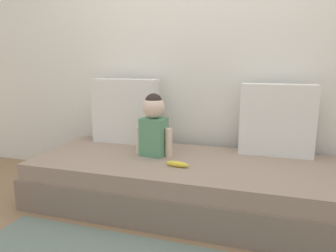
% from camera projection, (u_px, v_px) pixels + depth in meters
% --- Properties ---
extents(ground_plane, '(12.00, 12.00, 0.00)m').
position_uv_depth(ground_plane, '(184.00, 205.00, 2.33)').
color(ground_plane, '#93704C').
extents(back_wall, '(5.51, 0.10, 2.21)m').
position_uv_depth(back_wall, '(202.00, 57.00, 2.64)').
color(back_wall, silver).
rests_on(back_wall, ground).
extents(couch, '(2.31, 0.91, 0.35)m').
position_uv_depth(couch, '(185.00, 183.00, 2.29)').
color(couch, '#826C5B').
rests_on(couch, ground).
extents(throw_pillow_left, '(0.59, 0.16, 0.56)m').
position_uv_depth(throw_pillow_left, '(126.00, 111.00, 2.71)').
color(throw_pillow_left, silver).
rests_on(throw_pillow_left, couch).
extents(throw_pillow_right, '(0.55, 0.16, 0.55)m').
position_uv_depth(throw_pillow_right, '(277.00, 120.00, 2.34)').
color(throw_pillow_right, silver).
rests_on(throw_pillow_right, couch).
extents(toddler, '(0.29, 0.17, 0.48)m').
position_uv_depth(toddler, '(154.00, 124.00, 2.33)').
color(toddler, '#568E66').
rests_on(toddler, couch).
extents(banana, '(0.17, 0.06, 0.04)m').
position_uv_depth(banana, '(178.00, 164.00, 2.11)').
color(banana, yellow).
rests_on(banana, couch).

